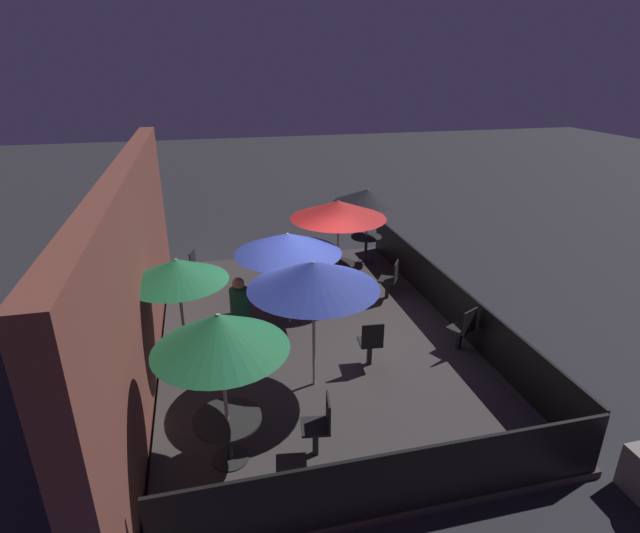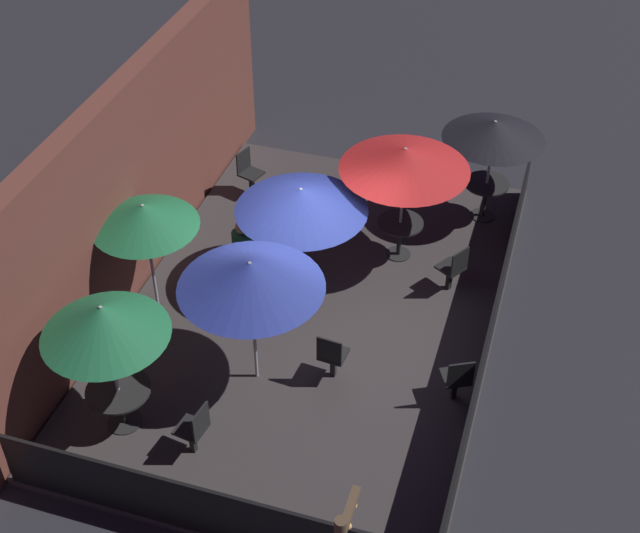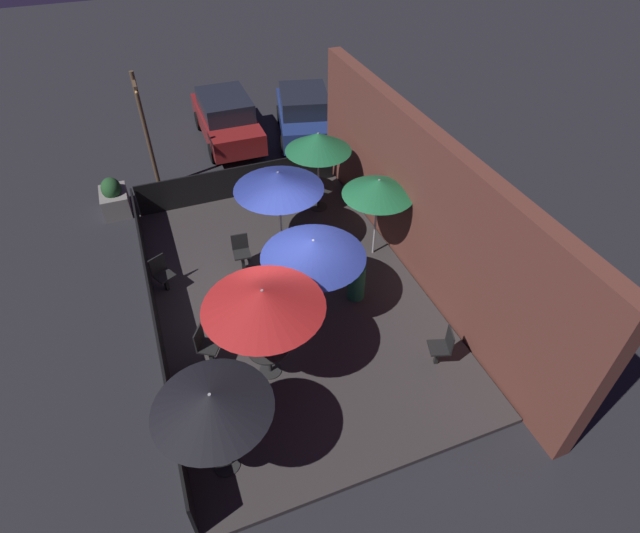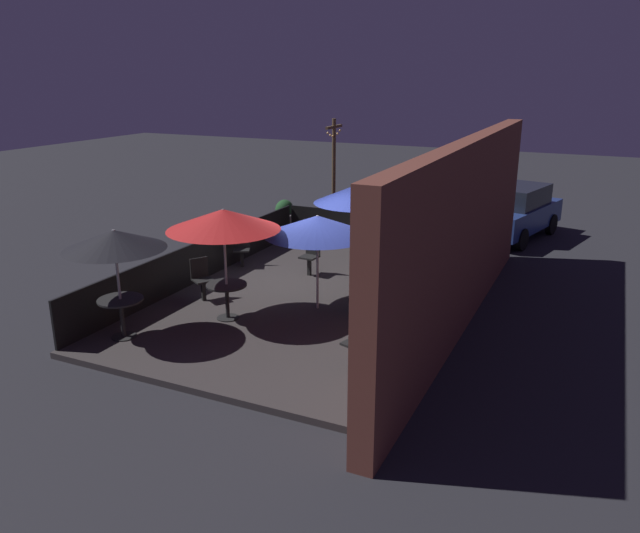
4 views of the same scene
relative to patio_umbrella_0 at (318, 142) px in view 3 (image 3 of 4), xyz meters
The scene contains 24 objects.
ground_plane 4.28m from the patio_umbrella_0, 31.18° to the right, with size 60.00×60.00×0.00m, color #26262B.
patio_deck 4.25m from the patio_umbrella_0, 31.18° to the right, with size 9.17×6.01×0.12m.
building_wall 3.44m from the patio_umbrella_0, 22.73° to the left, with size 10.77×0.36×3.72m.
fence_front 6.02m from the patio_umbrella_0, 57.04° to the right, with size 8.97×0.05×0.95m.
fence_side_left 2.83m from the patio_umbrella_0, 125.86° to the right, with size 0.05×5.81×0.95m.
patio_umbrella_0 is the anchor object (origin of this frame).
patio_umbrella_1 5.82m from the patio_umbrella_0, 30.28° to the right, with size 2.22×2.22×2.25m.
patio_umbrella_2 7.87m from the patio_umbrella_0, 32.26° to the right, with size 1.85×1.85×2.08m.
patio_umbrella_3 2.11m from the patio_umbrella_0, 46.69° to the right, with size 2.14×2.14×2.28m.
patio_umbrella_4 2.47m from the patio_umbrella_0, 13.68° to the left, with size 1.70×1.70×2.16m.
patio_umbrella_5 4.06m from the patio_umbrella_0, 22.20° to the right, with size 2.19×2.19×2.00m.
dining_table_0 1.48m from the patio_umbrella_0, 153.43° to the right, with size 0.94×0.94×0.71m.
dining_table_1 6.01m from the patio_umbrella_0, 30.28° to the right, with size 0.82×0.82×0.73m.
dining_table_2 8.00m from the patio_umbrella_0, 32.26° to the right, with size 0.84×0.84×0.76m.
patio_chair_0 3.54m from the patio_umbrella_0, 56.63° to the right, with size 0.43×0.43×0.92m.
patio_chair_1 6.13m from the patio_umbrella_0, 42.87° to the right, with size 0.55×0.55×0.93m.
patio_chair_2 5.16m from the patio_umbrella_0, 67.81° to the right, with size 0.54×0.54×0.91m.
patio_chair_3 1.98m from the patio_umbrella_0, 98.62° to the right, with size 0.46×0.46×0.94m.
patio_chair_4 6.26m from the patio_umbrella_0, ahead, with size 0.50×0.50×0.93m.
patron_0 4.04m from the patio_umbrella_0, ahead, with size 0.56×0.56×1.16m.
planter_box 6.02m from the patio_umbrella_0, 110.56° to the right, with size 1.04×0.73×1.07m.
light_post 5.06m from the patio_umbrella_0, 125.40° to the right, with size 1.10×0.12×3.53m.
parked_car_0 5.46m from the patio_umbrella_0, 164.40° to the right, with size 4.15×1.81×1.62m.
parked_car_1 4.82m from the patio_umbrella_0, 165.35° to the left, with size 4.16×2.58×1.62m.
Camera 3 is at (7.94, -2.28, 8.33)m, focal length 28.00 mm.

